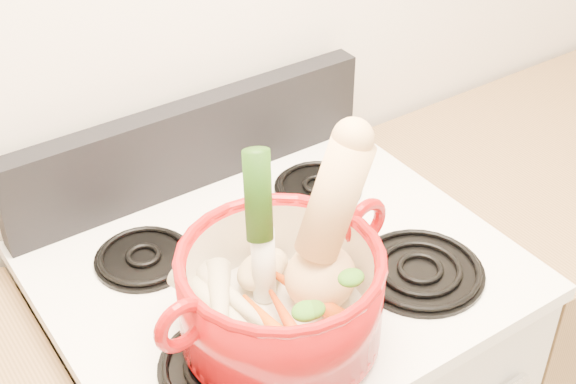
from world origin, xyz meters
TOP-DOWN VIEW (x-y plane):
  - wall_back at (0.00, 1.75)m, footprint 3.50×0.02m
  - cooktop at (0.00, 1.40)m, footprint 0.78×0.67m
  - control_backsplash at (0.00, 1.70)m, footprint 0.76×0.05m
  - burner_front_left at (-0.19, 1.24)m, footprint 0.22×0.22m
  - burner_front_right at (0.19, 1.24)m, footprint 0.22×0.22m
  - burner_back_left at (-0.19, 1.54)m, footprint 0.17×0.17m
  - burner_back_right at (0.19, 1.54)m, footprint 0.17×0.17m
  - dutch_oven at (-0.10, 1.25)m, footprint 0.34×0.34m
  - pot_handle_left at (-0.27, 1.23)m, footprint 0.09×0.03m
  - pot_handle_right at (0.08, 1.27)m, footprint 0.09×0.03m
  - squash at (-0.02, 1.24)m, footprint 0.21×0.14m
  - leek at (-0.09, 1.31)m, footprint 0.07×0.09m
  - ginger at (-0.08, 1.33)m, footprint 0.11×0.09m
  - parsnip_0 at (-0.17, 1.27)m, footprint 0.10×0.24m
  - parsnip_1 at (-0.19, 1.28)m, footprint 0.10×0.20m
  - parsnip_2 at (-0.15, 1.28)m, footprint 0.07×0.18m
  - parsnip_3 at (-0.19, 1.27)m, footprint 0.13×0.19m
  - carrot_0 at (-0.11, 1.21)m, footprint 0.06×0.15m
  - carrot_1 at (-0.13, 1.21)m, footprint 0.04×0.16m
  - carrot_2 at (-0.06, 1.24)m, footprint 0.07×0.17m

SIDE VIEW (x-z plane):
  - cooktop at x=0.00m, z-range 0.92..0.95m
  - burner_front_left at x=-0.19m, z-range 0.95..0.97m
  - burner_front_right at x=0.19m, z-range 0.95..0.97m
  - burner_back_left at x=-0.19m, z-range 0.95..0.97m
  - burner_back_right at x=0.19m, z-range 0.95..0.97m
  - carrot_0 at x=-0.11m, z-range 1.00..1.04m
  - carrot_1 at x=-0.13m, z-range 1.00..1.05m
  - ginger at x=-0.08m, z-range 1.00..1.05m
  - parsnip_0 at x=-0.17m, z-range 0.99..1.06m
  - parsnip_1 at x=-0.19m, z-range 1.00..1.06m
  - carrot_2 at x=-0.06m, z-range 1.01..1.05m
  - parsnip_2 at x=-0.15m, z-range 1.01..1.06m
  - control_backsplash at x=0.00m, z-range 0.95..1.13m
  - parsnip_3 at x=-0.19m, z-range 1.01..1.07m
  - dutch_oven at x=-0.10m, z-range 0.97..1.12m
  - pot_handle_left at x=-0.27m, z-range 1.05..1.14m
  - pot_handle_right at x=0.08m, z-range 1.05..1.14m
  - leek at x=-0.09m, z-range 1.00..1.27m
  - squash at x=-0.02m, z-range 0.99..1.30m
  - wall_back at x=0.00m, z-range 0.00..2.60m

